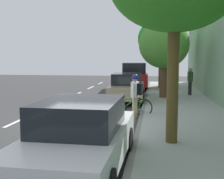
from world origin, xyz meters
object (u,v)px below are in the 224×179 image
(parked_suv_red_mid, at_px, (134,75))
(cyclist_with_backpack, at_px, (136,92))
(street_tree_far_end, at_px, (162,39))
(bicycle_at_curb, at_px, (131,107))
(parked_sedan_white_nearest, at_px, (80,137))
(parked_sedan_tan_second, at_px, (127,87))
(street_tree_mid_block, at_px, (164,45))
(pedestrian_on_phone, at_px, (190,80))

(parked_suv_red_mid, xyz_separation_m, cyclist_with_backpack, (0.87, -11.21, 0.04))
(cyclist_with_backpack, height_order, street_tree_far_end, street_tree_far_end)
(bicycle_at_curb, xyz_separation_m, street_tree_far_end, (1.41, 10.21, 3.33))
(parked_sedan_white_nearest, relative_size, bicycle_at_curb, 2.51)
(parked_sedan_white_nearest, bearing_deg, parked_sedan_tan_second, 90.12)
(parked_sedan_white_nearest, relative_size, parked_sedan_tan_second, 1.00)
(bicycle_at_curb, xyz_separation_m, cyclist_with_backpack, (0.22, -0.46, 0.68))
(cyclist_with_backpack, height_order, street_tree_mid_block, street_tree_mid_block)
(parked_sedan_tan_second, distance_m, pedestrian_on_phone, 4.14)
(street_tree_mid_block, distance_m, pedestrian_on_phone, 2.94)
(bicycle_at_curb, distance_m, pedestrian_on_phone, 6.97)
(street_tree_far_end, bearing_deg, pedestrian_on_phone, -67.82)
(parked_sedan_white_nearest, bearing_deg, cyclist_with_backpack, 82.37)
(cyclist_with_backpack, xyz_separation_m, street_tree_mid_block, (1.19, 5.29, 2.01))
(parked_sedan_tan_second, height_order, parked_suv_red_mid, parked_suv_red_mid)
(street_tree_mid_block, height_order, street_tree_far_end, street_tree_far_end)
(pedestrian_on_phone, bearing_deg, parked_sedan_white_nearest, -106.12)
(cyclist_with_backpack, bearing_deg, parked_sedan_tan_second, 99.48)
(parked_sedan_white_nearest, bearing_deg, bicycle_at_curb, 85.02)
(pedestrian_on_phone, bearing_deg, parked_sedan_tan_second, -150.22)
(parked_sedan_white_nearest, relative_size, street_tree_mid_block, 1.03)
(cyclist_with_backpack, bearing_deg, pedestrian_on_phone, 67.23)
(parked_suv_red_mid, distance_m, pedestrian_on_phone, 5.83)
(parked_sedan_tan_second, height_order, street_tree_far_end, street_tree_far_end)
(parked_suv_red_mid, distance_m, street_tree_far_end, 3.43)
(parked_suv_red_mid, relative_size, bicycle_at_curb, 2.73)
(pedestrian_on_phone, bearing_deg, bicycle_at_curb, -115.93)
(parked_suv_red_mid, bearing_deg, parked_sedan_tan_second, -89.20)
(street_tree_mid_block, bearing_deg, parked_sedan_tan_second, -161.67)
(cyclist_with_backpack, height_order, pedestrian_on_phone, pedestrian_on_phone)
(parked_suv_red_mid, xyz_separation_m, street_tree_mid_block, (2.06, -5.92, 2.05))
(parked_sedan_white_nearest, height_order, parked_suv_red_mid, parked_suv_red_mid)
(street_tree_mid_block, bearing_deg, parked_suv_red_mid, 109.17)
(street_tree_mid_block, height_order, pedestrian_on_phone, street_tree_mid_block)
(bicycle_at_curb, height_order, cyclist_with_backpack, cyclist_with_backpack)
(parked_sedan_white_nearest, xyz_separation_m, parked_sedan_tan_second, (-0.02, 10.28, 0.00))
(parked_sedan_white_nearest, relative_size, street_tree_far_end, 0.87)
(parked_sedan_tan_second, xyz_separation_m, street_tree_mid_block, (1.97, 0.65, 2.32))
(street_tree_far_end, xyz_separation_m, pedestrian_on_phone, (1.62, -3.97, -2.64))
(parked_suv_red_mid, xyz_separation_m, bicycle_at_curb, (0.64, -10.76, -0.64))
(parked_suv_red_mid, bearing_deg, street_tree_far_end, -14.94)
(cyclist_with_backpack, relative_size, street_tree_mid_block, 0.41)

